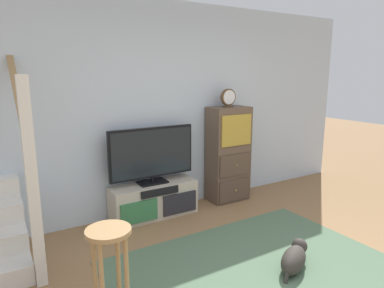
{
  "coord_description": "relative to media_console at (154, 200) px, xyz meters",
  "views": [
    {
      "loc": [
        -2.01,
        -1.57,
        1.81
      ],
      "look_at": [
        0.11,
        1.93,
        0.95
      ],
      "focal_mm": 31.95,
      "sensor_mm": 36.0,
      "label": 1
    }
  ],
  "objects": [
    {
      "name": "media_console",
      "position": [
        0.0,
        0.0,
        0.0
      ],
      "size": [
        1.1,
        0.38,
        0.44
      ],
      "color": "#BCB29E",
      "rests_on": "ground_plane"
    },
    {
      "name": "area_rug",
      "position": [
        0.3,
        -1.59,
        -0.21
      ],
      "size": [
        2.6,
        1.8,
        0.01
      ],
      "primitive_type": "cube",
      "color": "#4C664C",
      "rests_on": "ground_plane"
    },
    {
      "name": "back_wall",
      "position": [
        0.3,
        0.27,
        1.13
      ],
      "size": [
        6.4,
        0.12,
        2.7
      ],
      "primitive_type": "cube",
      "color": "silver",
      "rests_on": "ground_plane"
    },
    {
      "name": "television",
      "position": [
        -0.0,
        0.02,
        0.6
      ],
      "size": [
        1.11,
        0.22,
        0.71
      ],
      "color": "black",
      "rests_on": "media_console"
    },
    {
      "name": "side_cabinet",
      "position": [
        1.18,
        0.01,
        0.45
      ],
      "size": [
        0.58,
        0.38,
        1.35
      ],
      "color": "brown",
      "rests_on": "ground_plane"
    },
    {
      "name": "desk_clock",
      "position": [
        1.14,
        -0.0,
        1.25
      ],
      "size": [
        0.23,
        0.08,
        0.25
      ],
      "color": "#4C3823",
      "rests_on": "side_cabinet"
    },
    {
      "name": "bar_stool_near",
      "position": [
        -1.04,
        -1.45,
        0.29
      ],
      "size": [
        0.34,
        0.34,
        0.69
      ],
      "color": "#A37A4C",
      "rests_on": "ground_plane"
    },
    {
      "name": "dog",
      "position": [
        0.61,
        -1.78,
        -0.1
      ],
      "size": [
        0.5,
        0.38,
        0.23
      ],
      "color": "#332D28",
      "rests_on": "ground_plane"
    }
  ]
}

